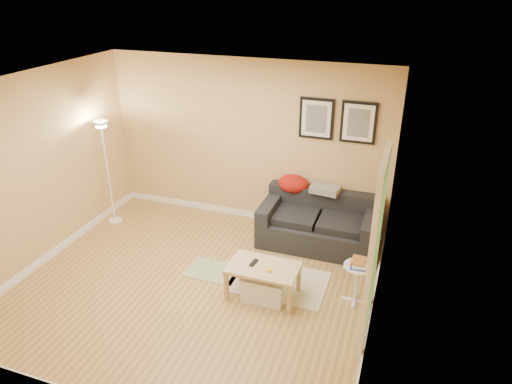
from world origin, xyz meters
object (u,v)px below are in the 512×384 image
(sofa, at_px, (319,222))
(book_stack, at_px, (359,263))
(coffee_table, at_px, (263,281))
(storage_bin, at_px, (265,287))
(floor_lamp, at_px, (108,176))
(side_table, at_px, (356,284))

(sofa, distance_m, book_stack, 1.40)
(coffee_table, bearing_deg, sofa, 86.61)
(sofa, height_order, book_stack, sofa)
(sofa, distance_m, storage_bin, 1.53)
(sofa, bearing_deg, book_stack, -57.90)
(coffee_table, relative_size, floor_lamp, 0.51)
(side_table, distance_m, floor_lamp, 4.13)
(book_stack, relative_size, floor_lamp, 0.14)
(storage_bin, relative_size, floor_lamp, 0.31)
(storage_bin, distance_m, book_stack, 1.19)
(sofa, distance_m, floor_lamp, 3.34)
(storage_bin, height_order, floor_lamp, floor_lamp)
(book_stack, distance_m, floor_lamp, 4.11)
(book_stack, height_order, floor_lamp, floor_lamp)
(book_stack, xyz_separation_m, floor_lamp, (-4.03, 0.76, 0.24))
(storage_bin, distance_m, floor_lamp, 3.20)
(sofa, relative_size, coffee_table, 1.96)
(coffee_table, distance_m, storage_bin, 0.07)
(storage_bin, bearing_deg, floor_lamp, 160.14)
(sofa, bearing_deg, coffee_table, -104.81)
(side_table, bearing_deg, coffee_table, -166.82)
(storage_bin, height_order, book_stack, book_stack)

